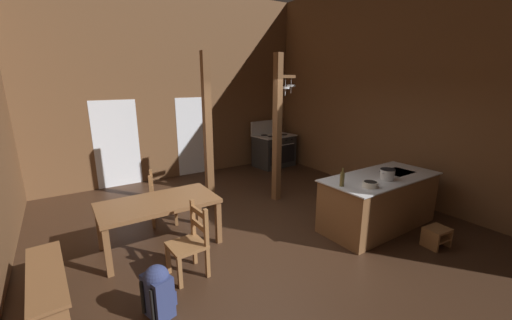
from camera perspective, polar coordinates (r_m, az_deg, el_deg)
ground_plane at (r=5.23m, az=1.69°, el=-14.45°), size 7.63×8.74×0.10m
wall_back at (r=8.23m, az=-14.61°, el=13.04°), size 7.63×0.14×4.65m
wall_right at (r=7.14m, az=26.21°, el=11.86°), size 0.14×8.74×4.65m
glazed_door_back_left at (r=7.95m, az=-24.39°, el=2.68°), size 1.00×0.01×2.05m
glazed_panel_back_right at (r=8.40m, az=-11.67°, el=4.28°), size 0.84×0.01×2.05m
kitchen_island at (r=5.77m, az=21.78°, el=-7.14°), size 2.18×1.01×0.91m
stove_range at (r=9.11m, az=3.31°, el=1.87°), size 1.22×0.92×1.32m
support_post_with_pot_rack at (r=6.32m, az=4.09°, el=6.29°), size 0.55×0.23×3.00m
support_post_center at (r=5.98m, az=-8.93°, el=4.92°), size 0.14×0.14×3.00m
step_stool at (r=5.60m, az=30.48°, el=-11.97°), size 0.38×0.31×0.30m
dining_table at (r=4.89m, az=-17.61°, el=-8.23°), size 1.71×0.92×0.74m
ladderback_chair_near_window at (r=4.20m, az=-12.05°, el=-14.75°), size 0.47×0.47×0.95m
ladderback_chair_by_post at (r=5.74m, az=-17.27°, el=-6.89°), size 0.54×0.54×0.95m
bench_along_left_wall at (r=4.35m, az=-34.22°, el=-18.35°), size 0.44×1.48×0.44m
backpack at (r=3.73m, az=-17.78°, el=-21.87°), size 0.36×0.37×0.60m
stockpot_on_counter at (r=5.44m, az=23.17°, el=-2.47°), size 0.30×0.23×0.18m
mixing_bowl_on_counter at (r=5.00m, az=20.42°, el=-4.24°), size 0.23×0.23×0.08m
bottle_tall_on_counter at (r=4.88m, az=15.68°, el=-3.42°), size 0.07×0.07×0.29m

